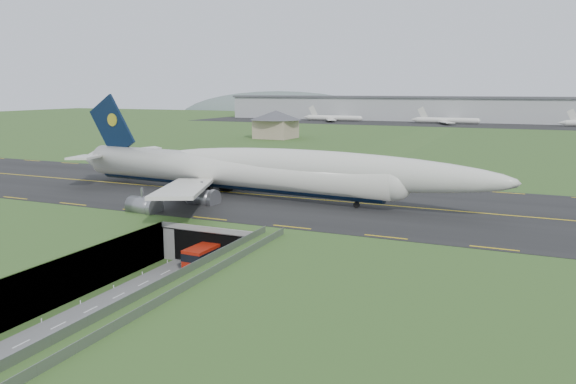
% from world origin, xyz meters
% --- Properties ---
extents(ground, '(900.00, 900.00, 0.00)m').
position_xyz_m(ground, '(0.00, 0.00, 0.00)').
color(ground, '#325421').
rests_on(ground, ground).
extents(airfield_deck, '(800.00, 800.00, 6.00)m').
position_xyz_m(airfield_deck, '(0.00, 0.00, 3.00)').
color(airfield_deck, gray).
rests_on(airfield_deck, ground).
extents(trench_road, '(12.00, 75.00, 0.20)m').
position_xyz_m(trench_road, '(0.00, -7.50, 0.10)').
color(trench_road, slate).
rests_on(trench_road, ground).
extents(taxiway, '(800.00, 44.00, 0.18)m').
position_xyz_m(taxiway, '(0.00, 33.00, 6.09)').
color(taxiway, black).
rests_on(taxiway, airfield_deck).
extents(tunnel_portal, '(17.00, 22.30, 6.00)m').
position_xyz_m(tunnel_portal, '(0.00, 16.71, 3.33)').
color(tunnel_portal, gray).
rests_on(tunnel_portal, ground).
extents(guideway, '(3.00, 53.00, 7.05)m').
position_xyz_m(guideway, '(11.00, -19.11, 5.32)').
color(guideway, '#A8A8A3').
rests_on(guideway, ground).
extents(jumbo_jet, '(91.34, 59.16, 19.63)m').
position_xyz_m(jumbo_jet, '(-2.99, 30.35, 11.27)').
color(jumbo_jet, silver).
rests_on(jumbo_jet, ground).
extents(shuttle_tram, '(3.54, 8.62, 3.45)m').
position_xyz_m(shuttle_tram, '(0.56, 6.76, 1.88)').
color(shuttle_tram, '#AA1B0B').
rests_on(shuttle_tram, ground).
extents(service_building, '(22.03, 22.03, 11.45)m').
position_xyz_m(service_building, '(-53.47, 148.50, 12.79)').
color(service_building, tan).
rests_on(service_building, ground).
extents(cargo_terminal, '(320.00, 67.00, 15.60)m').
position_xyz_m(cargo_terminal, '(0.01, 299.41, 13.96)').
color(cargo_terminal, '#B2B2B2').
rests_on(cargo_terminal, ground).
extents(distant_hills, '(700.00, 91.00, 60.00)m').
position_xyz_m(distant_hills, '(64.38, 430.00, -4.00)').
color(distant_hills, slate).
rests_on(distant_hills, ground).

